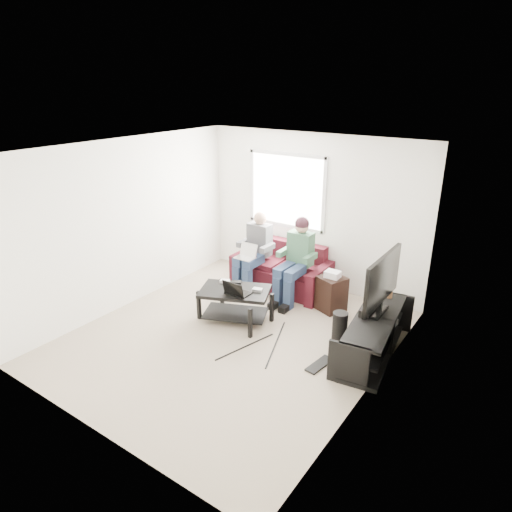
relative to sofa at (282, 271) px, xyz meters
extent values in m
plane|color=tan|center=(0.29, -1.82, -0.29)|extent=(4.50, 4.50, 0.00)
plane|color=white|center=(0.29, -1.82, 2.31)|extent=(4.50, 4.50, 0.00)
plane|color=white|center=(0.29, 0.43, 1.01)|extent=(4.50, 0.00, 4.50)
plane|color=white|center=(0.29, -4.07, 1.01)|extent=(4.50, 0.00, 4.50)
plane|color=white|center=(-1.71, -1.82, 1.01)|extent=(0.00, 4.50, 4.50)
plane|color=white|center=(2.29, -1.82, 1.01)|extent=(0.00, 4.50, 4.50)
cube|color=white|center=(-0.21, 0.42, 1.31)|extent=(1.40, 0.01, 1.20)
cube|color=silver|center=(-0.21, 0.41, 1.31)|extent=(1.48, 0.04, 1.28)
cube|color=#47111D|center=(0.00, -0.05, -0.10)|extent=(1.35, 0.75, 0.38)
cube|color=#47111D|center=(0.00, 0.26, 0.28)|extent=(1.34, 0.23, 0.39)
cube|color=#47111D|center=(-0.74, -0.05, -0.02)|extent=(0.17, 0.82, 0.55)
cube|color=#47111D|center=(0.74, -0.05, -0.02)|extent=(0.17, 0.82, 0.55)
cube|color=#47111D|center=(-0.34, -0.07, 0.14)|extent=(0.65, 0.61, 0.10)
cube|color=#47111D|center=(0.34, -0.07, 0.14)|extent=(0.65, 0.61, 0.10)
cube|color=navy|center=(-0.50, -0.44, 0.26)|extent=(0.16, 0.45, 0.14)
cube|color=navy|center=(-0.30, -0.44, 0.26)|extent=(0.16, 0.45, 0.14)
cube|color=navy|center=(-0.50, -0.62, -0.05)|extent=(0.13, 0.13, 0.48)
cube|color=navy|center=(-0.30, -0.62, -0.05)|extent=(0.13, 0.13, 0.48)
cube|color=#56555A|center=(-0.40, -0.11, 0.54)|extent=(0.40, 0.22, 0.55)
sphere|color=tan|center=(-0.40, -0.09, 0.91)|extent=(0.22, 0.22, 0.22)
cube|color=navy|center=(0.30, -0.44, 0.26)|extent=(0.16, 0.45, 0.14)
cube|color=navy|center=(0.50, -0.44, 0.26)|extent=(0.16, 0.45, 0.14)
cube|color=navy|center=(0.30, -0.62, -0.05)|extent=(0.13, 0.13, 0.48)
cube|color=navy|center=(0.50, -0.62, -0.05)|extent=(0.13, 0.13, 0.48)
cube|color=#4B4E4E|center=(0.40, -0.11, 0.54)|extent=(0.40, 0.22, 0.55)
sphere|color=tan|center=(0.40, -0.09, 0.91)|extent=(0.22, 0.22, 0.22)
sphere|color=#351A22|center=(0.40, -0.09, 0.95)|extent=(0.23, 0.23, 0.23)
cube|color=black|center=(0.03, -1.39, 0.18)|extent=(1.16, 0.96, 0.05)
cube|color=black|center=(0.03, -1.39, -0.18)|extent=(1.06, 0.85, 0.02)
cube|color=black|center=(-0.44, -1.67, -0.07)|extent=(0.05, 0.05, 0.45)
cube|color=black|center=(0.50, -1.67, -0.07)|extent=(0.05, 0.05, 0.45)
cube|color=black|center=(-0.44, -1.12, -0.07)|extent=(0.05, 0.05, 0.45)
cube|color=black|center=(0.50, -1.12, -0.07)|extent=(0.05, 0.05, 0.45)
cube|color=silver|center=(-0.25, -1.27, 0.23)|extent=(0.16, 0.14, 0.04)
cube|color=black|center=(-0.07, -1.21, 0.23)|extent=(0.17, 0.14, 0.04)
cube|color=gray|center=(0.33, -1.24, 0.23)|extent=(0.16, 0.13, 0.04)
cube|color=black|center=(2.06, -1.08, 0.24)|extent=(0.72, 1.70, 0.04)
cube|color=black|center=(2.06, -1.08, -0.02)|extent=(0.67, 1.64, 0.03)
cube|color=black|center=(2.06, -1.08, -0.26)|extent=(0.72, 1.70, 0.06)
cube|color=black|center=(2.06, -1.89, -0.02)|extent=(0.50, 0.11, 0.55)
cube|color=black|center=(2.06, -0.28, -0.02)|extent=(0.50, 0.11, 0.55)
cube|color=black|center=(2.06, -0.98, 0.28)|extent=(0.12, 0.40, 0.04)
cube|color=black|center=(2.06, -0.98, 0.36)|extent=(0.06, 0.06, 0.12)
cube|color=black|center=(2.06, -0.98, 0.74)|extent=(0.05, 1.10, 0.65)
cube|color=#D2317B|center=(2.03, -0.98, 0.74)|extent=(0.01, 1.01, 0.58)
cube|color=black|center=(1.94, -0.98, 0.31)|extent=(0.12, 0.50, 0.10)
cylinder|color=#986741|center=(2.01, -0.45, 0.32)|extent=(0.08, 0.08, 0.12)
cube|color=silver|center=(2.06, -1.48, 0.03)|extent=(0.30, 0.22, 0.06)
cube|color=gray|center=(2.06, -0.78, 0.04)|extent=(0.34, 0.26, 0.08)
cube|color=black|center=(2.06, -1.13, 0.03)|extent=(0.38, 0.30, 0.07)
cylinder|color=black|center=(1.59, -1.11, -0.06)|extent=(0.20, 0.20, 0.47)
cube|color=black|center=(1.62, -1.72, -0.28)|extent=(0.21, 0.46, 0.02)
cube|color=black|center=(1.06, -0.28, -0.02)|extent=(0.37, 0.37, 0.55)
cube|color=silver|center=(1.06, -0.28, 0.31)|extent=(0.22, 0.18, 0.10)
camera|label=1|loc=(3.73, -6.19, 3.09)|focal=32.00mm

